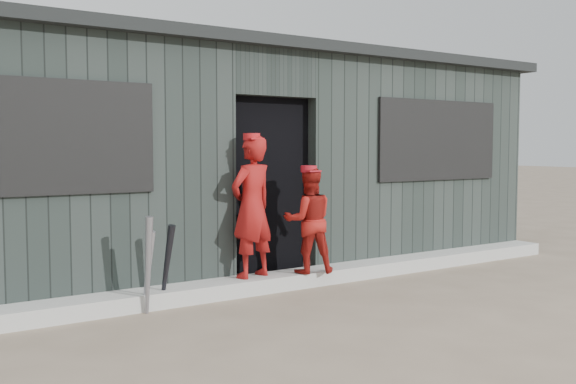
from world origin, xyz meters
TOP-DOWN VIEW (x-y plane):
  - ground at (0.00, 0.00)m, footprint 80.00×80.00m
  - curb at (0.00, 1.82)m, footprint 8.00×0.36m
  - bat_left at (-1.59, 1.64)m, footprint 0.07×0.26m
  - bat_mid at (-1.62, 1.56)m, footprint 0.07×0.16m
  - bat_right at (-1.38, 1.72)m, footprint 0.12×0.25m
  - player_red_left at (-0.41, 1.84)m, footprint 0.59×0.46m
  - player_red_right at (0.20, 1.71)m, footprint 0.65×0.58m
  - player_grey_back at (0.63, 2.22)m, footprint 0.61×0.44m
  - dugout at (-0.00, 3.50)m, footprint 8.30×3.30m

SIDE VIEW (x-z plane):
  - ground at x=0.00m, z-range 0.00..0.00m
  - curb at x=0.00m, z-range 0.00..0.15m
  - bat_left at x=-1.59m, z-range 0.00..0.74m
  - bat_right at x=-1.38m, z-range 0.00..0.77m
  - bat_mid at x=-1.62m, z-range 0.00..0.87m
  - player_grey_back at x=0.63m, z-range 0.00..1.15m
  - player_red_right at x=0.20m, z-range 0.15..1.25m
  - player_red_left at x=-0.41m, z-range 0.15..1.58m
  - dugout at x=0.00m, z-range -0.02..2.60m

